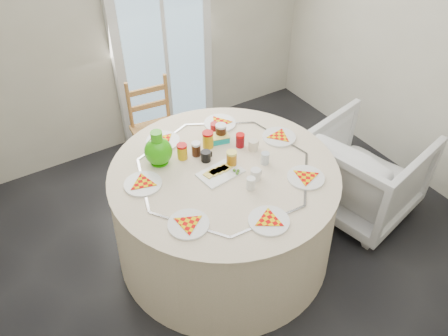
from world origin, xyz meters
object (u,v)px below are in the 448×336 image
table (224,212)px  wooden_chair (157,129)px  armchair (364,171)px  green_pitcher (159,153)px

table → wooden_chair: wooden_chair is taller
wooden_chair → armchair: (1.22, -1.33, -0.08)m
table → wooden_chair: bearing=90.8°
armchair → green_pitcher: size_ratio=3.38×
wooden_chair → green_pitcher: size_ratio=3.61×
table → wooden_chair: size_ratio=1.80×
armchair → wooden_chair: bearing=30.2°
table → armchair: (1.21, -0.23, 0.02)m
wooden_chair → table: bearing=-83.0°
wooden_chair → armchair: wooden_chair is taller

